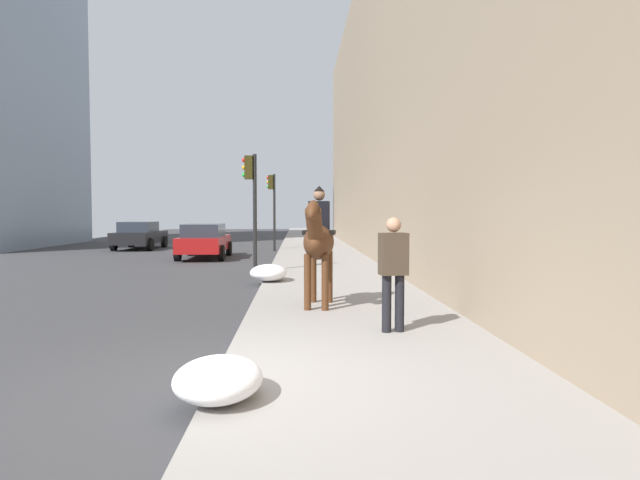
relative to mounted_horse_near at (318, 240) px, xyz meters
The scene contains 9 objects.
sidewalk_slab 4.66m from the mounted_horse_near, behind, with size 120.00×3.74×0.12m, color gray.
mounted_horse_near is the anchor object (origin of this frame).
pedestrian_greeting 2.48m from the mounted_horse_near, 155.47° to the right, with size 0.32×0.44×1.70m.
car_near_lane 13.49m from the mounted_horse_near, 18.44° to the left, with size 4.62×1.98×1.44m.
car_mid_lane 20.74m from the mounted_horse_near, 24.65° to the left, with size 4.50×2.08×1.44m.
traffic_light_near_curb 6.70m from the mounted_horse_near, 15.47° to the left, with size 0.20×0.44×3.65m.
traffic_light_far_curb 17.22m from the mounted_horse_near, ahead, with size 0.20×0.44×3.82m.
snow_pile_near 5.34m from the mounted_horse_near, 167.33° to the left, with size 1.10×0.85×0.38m, color white.
snow_pile_far 4.29m from the mounted_horse_near, 15.98° to the left, with size 1.25×0.96×0.43m, color white.
Camera 1 is at (-5.85, -0.91, 1.88)m, focal length 30.92 mm.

